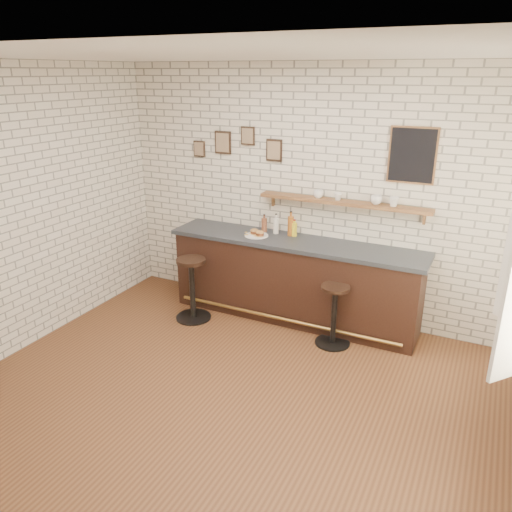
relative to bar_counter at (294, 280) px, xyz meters
The scene contains 17 objects.
ground 1.78m from the bar_counter, 86.94° to the right, with size 5.00×5.00×0.00m, color brown.
bar_counter is the anchor object (origin of this frame).
sandwich_plate 0.70m from the bar_counter, behind, with size 0.28×0.28×0.01m, color white.
ciabatta_sandwich 0.73m from the bar_counter, behind, with size 0.20×0.13×0.07m.
potato_chips 0.72m from the bar_counter, behind, with size 0.26×0.19×0.00m.
bitters_bottle_brown 0.78m from the bar_counter, 162.18° to the left, with size 0.07×0.07×0.22m.
bitters_bottle_white 0.70m from the bar_counter, 154.10° to the left, with size 0.06×0.06×0.25m.
bitters_bottle_amber 0.66m from the bar_counter, 128.48° to the left, with size 0.07×0.07×0.30m.
condiment_bottle_yellow 0.61m from the bar_counter, 115.70° to the left, with size 0.06×0.06×0.21m.
bar_stool_left 1.24m from the bar_counter, 152.78° to the right, with size 0.44×0.44×0.79m.
bar_stool_right 0.77m from the bar_counter, 31.96° to the right, with size 0.40×0.40×0.71m.
wall_shelf 1.11m from the bar_counter, 22.44° to the left, with size 2.00×0.18×0.18m.
shelf_cup_a 1.08m from the bar_counter, 45.60° to the left, with size 0.12×0.12×0.09m, color white.
shelf_cup_b 1.14m from the bar_counter, 24.91° to the left, with size 0.09×0.09×0.09m, color white.
shelf_cup_c 1.37m from the bar_counter, 13.01° to the left, with size 0.13×0.13×0.10m, color white.
shelf_cup_d 1.50m from the bar_counter, 10.72° to the left, with size 0.11×0.11×0.10m, color white.
back_wall_decor 1.60m from the bar_counter, 41.54° to the left, with size 2.96×0.02×0.56m.
Camera 1 is at (1.95, -3.51, 2.89)m, focal length 35.00 mm.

